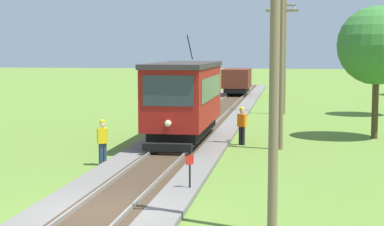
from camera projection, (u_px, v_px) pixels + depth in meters
The scene contains 14 objects.
ground_plane at pixel (102, 219), 16.53m from camera, with size 260.00×260.00×0.00m, color olive.
track_ballast at pixel (102, 215), 16.52m from camera, with size 4.20×120.00×0.18m, color slate.
sleeper_bed at pixel (102, 212), 16.51m from camera, with size 2.04×120.00×0.01m, color #423323.
rail_left at pixel (75, 208), 16.61m from camera, with size 0.07×120.00×0.14m, color gray.
rail_right at pixel (128, 211), 16.39m from camera, with size 0.07×120.00×0.14m, color gray.
red_tram at pixel (184, 98), 29.30m from camera, with size 2.60×8.54×4.79m.
freight_car at pixel (237, 80), 58.45m from camera, with size 2.40×5.20×2.31m.
utility_pole_foreground at pixel (275, 58), 14.99m from camera, with size 1.40×0.62×8.25m.
utility_pole_near_tram at pixel (281, 69), 27.60m from camera, with size 1.40×0.39×6.94m.
utility_pole_mid at pixel (284, 51), 42.69m from camera, with size 1.40×0.28×8.38m.
trackside_signal_marker at pixel (190, 172), 19.41m from camera, with size 0.21×0.21×1.18m.
track_worker at pixel (102, 140), 24.03m from camera, with size 0.45×0.40×1.78m.
second_worker at pixel (242, 124), 29.20m from camera, with size 0.44×0.37×1.78m.
tree_right_far at pixel (377, 46), 30.95m from camera, with size 3.89×3.89×6.57m.
Camera 1 is at (4.81, -15.61, 4.43)m, focal length 59.02 mm.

